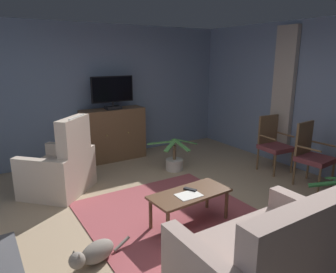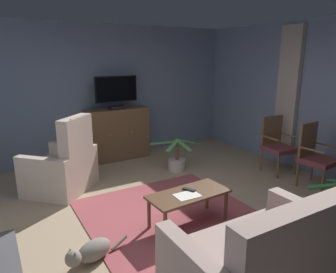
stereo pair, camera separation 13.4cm
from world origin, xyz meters
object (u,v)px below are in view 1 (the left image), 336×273
at_px(television, 113,92).
at_px(coffee_table, 190,196).
at_px(cat, 94,253).
at_px(tv_remote, 190,189).
at_px(armchair_by_fireplace, 61,169).
at_px(potted_plant_on_hearth_side, 174,161).
at_px(folded_newspaper, 189,195).
at_px(side_chair_mid_row, 311,153).
at_px(sofa_floral, 267,259).
at_px(side_chair_beside_plant, 273,143).
at_px(tv_cabinet, 113,135).

height_order(television, coffee_table, television).
bearing_deg(cat, coffee_table, 4.66).
xyz_separation_m(tv_remote, armchair_by_fireplace, (-1.16, 1.78, -0.07)).
distance_m(potted_plant_on_hearth_side, cat, 2.83).
relative_size(folded_newspaper, side_chair_mid_row, 0.29).
relative_size(sofa_floral, side_chair_beside_plant, 1.53).
bearing_deg(tv_remote, tv_cabinet, 149.57).
relative_size(tv_remote, potted_plant_on_hearth_side, 0.19).
bearing_deg(cat, television, 63.46).
xyz_separation_m(side_chair_mid_row, potted_plant_on_hearth_side, (-1.51, 1.74, -0.37)).
distance_m(television, armchair_by_fireplace, 1.95).
xyz_separation_m(armchair_by_fireplace, side_chair_beside_plant, (3.53, -1.10, 0.16)).
distance_m(coffee_table, armchair_by_fireplace, 2.15).
xyz_separation_m(armchair_by_fireplace, side_chair_mid_row, (3.52, -1.87, 0.16)).
xyz_separation_m(potted_plant_on_hearth_side, cat, (-2.17, -1.81, -0.05)).
bearing_deg(tv_remote, coffee_table, -65.25).
height_order(television, sofa_floral, television).
bearing_deg(sofa_floral, television, 85.90).
relative_size(tv_remote, side_chair_mid_row, 0.17).
height_order(tv_cabinet, side_chair_mid_row, tv_cabinet).
relative_size(folded_newspaper, cat, 0.42).
bearing_deg(potted_plant_on_hearth_side, tv_remote, -117.27).
bearing_deg(armchair_by_fireplace, cat, -94.68).
bearing_deg(coffee_table, side_chair_beside_plant, 17.02).
bearing_deg(side_chair_beside_plant, coffee_table, -162.98).
xyz_separation_m(side_chair_beside_plant, potted_plant_on_hearth_side, (-1.52, 0.97, -0.36)).
relative_size(tv_cabinet, side_chair_beside_plant, 1.25).
distance_m(tv_cabinet, television, 0.89).
height_order(side_chair_beside_plant, cat, side_chair_beside_plant).
distance_m(sofa_floral, potted_plant_on_hearth_side, 3.16).
xyz_separation_m(sofa_floral, cat, (-1.18, 1.19, -0.21)).
height_order(television, armchair_by_fireplace, television).
xyz_separation_m(tv_remote, cat, (-1.32, -0.16, -0.32)).
bearing_deg(tv_remote, potted_plant_on_hearth_side, 125.43).
relative_size(tv_cabinet, side_chair_mid_row, 1.22).
height_order(sofa_floral, potted_plant_on_hearth_side, sofa_floral).
xyz_separation_m(folded_newspaper, potted_plant_on_hearth_side, (0.95, 1.76, -0.26)).
bearing_deg(armchair_by_fireplace, tv_remote, -56.98).
distance_m(tv_remote, side_chair_mid_row, 2.37).
distance_m(coffee_table, folded_newspaper, 0.10).
bearing_deg(cat, potted_plant_on_hearth_side, 39.86).
distance_m(tv_cabinet, armchair_by_fireplace, 1.70).
distance_m(side_chair_beside_plant, potted_plant_on_hearth_side, 1.84).
relative_size(sofa_floral, cat, 2.16).
height_order(tv_cabinet, folded_newspaper, tv_cabinet).
relative_size(coffee_table, folded_newspaper, 3.50).
bearing_deg(armchair_by_fireplace, side_chair_beside_plant, -17.26).
bearing_deg(tv_remote, cat, -110.47).
bearing_deg(television, potted_plant_on_hearth_side, -58.50).
bearing_deg(sofa_floral, cat, 134.77).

